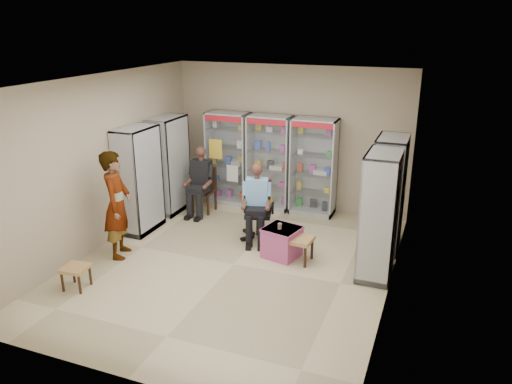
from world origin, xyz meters
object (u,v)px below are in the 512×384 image
at_px(cabinet_back_left, 228,158).
at_px(cabinet_left_near, 139,180).
at_px(cabinet_right_far, 388,194).
at_px(cabinet_left_far, 169,165).
at_px(office_chair, 258,211).
at_px(seated_shopkeeper, 257,204).
at_px(woven_stool_b, 76,277).
at_px(standing_man, 117,205).
at_px(cabinet_back_mid, 270,163).
at_px(woven_stool_a, 299,249).
at_px(wooden_chair, 204,190).
at_px(cabinet_back_right, 313,167).
at_px(cabinet_right_near, 379,216).
at_px(pink_trunk, 282,242).

relative_size(cabinet_back_left, cabinet_left_near, 1.00).
xyz_separation_m(cabinet_right_far, cabinet_left_far, (-4.46, 0.20, 0.00)).
bearing_deg(office_chair, seated_shopkeeper, -105.56).
xyz_separation_m(seated_shopkeeper, woven_stool_b, (-1.89, -2.66, -0.50)).
height_order(woven_stool_b, standing_man, standing_man).
bearing_deg(office_chair, cabinet_back_mid, 86.68).
relative_size(cabinet_left_near, woven_stool_a, 4.68).
distance_m(cabinet_left_near, woven_stool_b, 2.43).
bearing_deg(woven_stool_a, wooden_chair, 149.34).
bearing_deg(cabinet_back_right, seated_shopkeeper, -110.47).
relative_size(cabinet_back_left, cabinet_right_far, 1.00).
xyz_separation_m(cabinet_left_far, seated_shopkeeper, (2.22, -0.70, -0.32)).
height_order(cabinet_right_near, seated_shopkeeper, cabinet_right_near).
distance_m(cabinet_back_mid, woven_stool_a, 2.71).
relative_size(wooden_chair, standing_man, 0.51).
xyz_separation_m(cabinet_right_near, woven_stool_a, (-1.26, 0.00, -0.79)).
distance_m(cabinet_back_left, cabinet_left_near, 2.23).
distance_m(seated_shopkeeper, woven_stool_b, 3.31).
bearing_deg(woven_stool_b, cabinet_left_near, 98.30).
bearing_deg(office_chair, pink_trunk, -57.01).
xyz_separation_m(cabinet_back_right, office_chair, (-0.61, -1.58, -0.47)).
relative_size(cabinet_back_mid, cabinet_left_near, 1.00).
bearing_deg(cabinet_left_far, cabinet_back_mid, 116.32).
bearing_deg(wooden_chair, cabinet_back_mid, 31.31).
xyz_separation_m(cabinet_left_near, wooden_chair, (0.68, 1.30, -0.53)).
distance_m(cabinet_right_near, wooden_chair, 4.10).
bearing_deg(cabinet_back_mid, pink_trunk, -65.17).
xyz_separation_m(wooden_chair, office_chair, (1.54, -0.85, 0.06)).
height_order(cabinet_left_far, pink_trunk, cabinet_left_far).
bearing_deg(cabinet_back_right, cabinet_right_far, -34.73).
bearing_deg(cabinet_back_left, cabinet_back_right, 0.00).
distance_m(office_chair, pink_trunk, 0.92).
height_order(cabinet_right_near, wooden_chair, cabinet_right_near).
bearing_deg(cabinet_back_mid, woven_stool_a, -59.26).
distance_m(cabinet_right_near, cabinet_left_near, 4.46).
distance_m(cabinet_right_near, cabinet_left_far, 4.65).
bearing_deg(cabinet_left_far, wooden_chair, 106.39).
xyz_separation_m(cabinet_back_right, seated_shopkeeper, (-0.61, -1.63, -0.32)).
bearing_deg(cabinet_back_mid, cabinet_left_far, -153.68).
bearing_deg(cabinet_right_near, cabinet_back_left, 57.72).
height_order(cabinet_back_left, standing_man, cabinet_back_left).
distance_m(cabinet_left_near, woven_stool_a, 3.31).
relative_size(wooden_chair, seated_shopkeeper, 0.69).
bearing_deg(cabinet_back_left, seated_shopkeeper, -51.56).
xyz_separation_m(cabinet_right_near, woven_stool_b, (-4.13, -2.06, -0.82)).
height_order(office_chair, seated_shopkeeper, seated_shopkeeper).
distance_m(cabinet_right_far, cabinet_left_far, 4.46).
bearing_deg(cabinet_back_mid, cabinet_left_near, -132.80).
xyz_separation_m(cabinet_back_mid, wooden_chair, (-1.20, -0.73, -0.53)).
relative_size(cabinet_back_mid, pink_trunk, 3.66).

